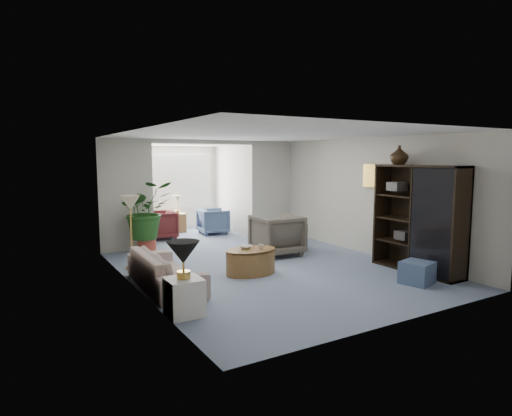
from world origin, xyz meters
TOP-DOWN VIEW (x-y plane):
  - floor at (0.00, 0.00)m, footprint 6.00×6.00m
  - sunroom_floor at (0.00, 4.10)m, footprint 2.60×2.60m
  - back_pier_left at (-1.90, 3.00)m, footprint 1.20×0.12m
  - back_pier_right at (1.90, 3.00)m, footprint 1.20×0.12m
  - back_header at (0.00, 3.00)m, footprint 2.60×0.12m
  - window_pane at (0.00, 5.18)m, footprint 2.20×0.02m
  - window_blinds at (0.00, 5.15)m, footprint 2.20×0.02m
  - framed_picture at (2.46, -0.10)m, footprint 0.04×0.50m
  - sofa at (-2.07, -0.02)m, footprint 0.81×1.98m
  - end_table at (-2.27, -1.37)m, footprint 0.47×0.47m
  - table_lamp at (-2.27, -1.37)m, footprint 0.44×0.44m
  - floor_lamp at (-2.24, 1.37)m, footprint 0.36×0.36m
  - coffee_table at (-0.48, -0.03)m, footprint 1.18×1.18m
  - coffee_bowl at (-0.53, 0.07)m, footprint 0.27×0.27m
  - coffee_cup at (-0.33, -0.13)m, footprint 0.12×0.12m
  - wingback_chair at (0.75, 1.00)m, footprint 0.99×1.02m
  - side_table_dark at (1.45, 1.30)m, footprint 0.61×0.56m
  - entertainment_cabinet at (2.23, -1.43)m, footprint 0.47×1.76m
  - cabinet_urn at (2.23, -0.93)m, footprint 0.34×0.34m
  - ottoman at (1.59, -1.96)m, footprint 0.56×0.56m
  - plant_pot at (-1.60, 2.57)m, footprint 0.40×0.40m
  - house_plant at (-1.60, 2.57)m, footprint 1.13×0.98m
  - sunroom_chair_blue at (0.67, 4.03)m, footprint 0.83×0.81m
  - sunroom_chair_maroon at (-0.83, 4.03)m, footprint 0.87×0.85m
  - sunroom_table at (-0.08, 4.78)m, footprint 0.46×0.38m
  - shelf_clutter at (2.18, -1.44)m, footprint 0.30×1.29m

SIDE VIEW (x-z plane):
  - floor at x=0.00m, z-range 0.00..0.00m
  - sunroom_floor at x=0.00m, z-range 0.00..0.00m
  - plant_pot at x=-1.60m, z-range 0.00..0.32m
  - ottoman at x=1.59m, z-range 0.00..0.37m
  - coffee_table at x=-0.48m, z-range 0.00..0.45m
  - end_table at x=-2.27m, z-range 0.00..0.50m
  - sunroom_table at x=-0.08m, z-range 0.00..0.52m
  - sofa at x=-2.07m, z-range 0.00..0.57m
  - side_table_dark at x=1.45m, z-range 0.00..0.59m
  - sunroom_chair_blue at x=0.67m, z-range 0.00..0.69m
  - sunroom_chair_maroon at x=-0.83m, z-range 0.00..0.72m
  - wingback_chair at x=0.75m, z-range 0.00..0.87m
  - coffee_bowl at x=-0.53m, z-range 0.45..0.50m
  - coffee_cup at x=-0.33m, z-range 0.45..0.54m
  - table_lamp at x=-2.27m, z-range 0.70..1.00m
  - house_plant at x=-1.60m, z-range 0.32..1.58m
  - entertainment_cabinet at x=2.23m, z-range 0.00..1.95m
  - shelf_clutter at x=2.18m, z-range 0.45..1.51m
  - back_pier_left at x=-1.90m, z-range 0.00..2.50m
  - back_pier_right at x=1.90m, z-range 0.00..2.50m
  - floor_lamp at x=-2.24m, z-range 1.11..1.39m
  - window_pane at x=0.00m, z-range 0.65..2.15m
  - window_blinds at x=0.00m, z-range 0.65..2.15m
  - framed_picture at x=2.46m, z-range 1.50..1.90m
  - cabinet_urn at x=2.23m, z-range 1.95..2.31m
  - back_header at x=0.00m, z-range 2.40..2.50m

